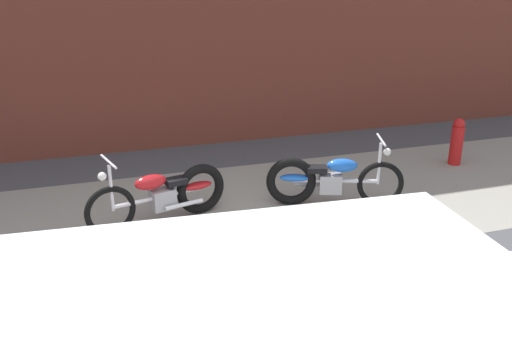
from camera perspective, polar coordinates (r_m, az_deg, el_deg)
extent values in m
plane|color=#47474C|center=(6.30, -1.50, -10.81)|extent=(80.00, 80.00, 0.00)
cube|color=gray|center=(7.80, -5.16, -4.43)|extent=(36.00, 3.50, 0.01)
torus|color=black|center=(7.25, -15.07, -4.13)|extent=(0.68, 0.25, 0.68)
torus|color=black|center=(7.67, -5.85, -1.94)|extent=(0.74, 0.31, 0.73)
cylinder|color=silver|center=(7.43, -10.34, -2.82)|extent=(1.21, 0.36, 0.06)
cube|color=#99999E|center=(7.47, -9.76, -2.98)|extent=(0.36, 0.29, 0.28)
ellipsoid|color=red|center=(7.31, -11.04, -1.21)|extent=(0.47, 0.29, 0.20)
ellipsoid|color=red|center=(7.63, -6.20, -1.59)|extent=(0.47, 0.28, 0.10)
cube|color=black|center=(7.46, -8.44, -1.11)|extent=(0.32, 0.26, 0.08)
cylinder|color=silver|center=(7.14, -14.99, -1.80)|extent=(0.05, 0.05, 0.62)
cylinder|color=silver|center=(7.02, -15.26, 0.92)|extent=(0.17, 0.57, 0.03)
sphere|color=white|center=(7.06, -15.89, -0.60)|extent=(0.11, 0.11, 0.11)
cylinder|color=silver|center=(7.46, -7.57, -3.56)|extent=(0.55, 0.19, 0.06)
torus|color=black|center=(8.09, 12.96, -1.37)|extent=(0.67, 0.30, 0.68)
torus|color=black|center=(7.92, 3.72, -1.16)|extent=(0.73, 0.36, 0.73)
cylinder|color=silver|center=(7.97, 8.40, -1.08)|extent=(1.18, 0.46, 0.06)
cube|color=#99999E|center=(7.97, 7.81, -1.35)|extent=(0.37, 0.31, 0.28)
ellipsoid|color=blue|center=(7.89, 9.06, 0.54)|extent=(0.48, 0.32, 0.20)
ellipsoid|color=blue|center=(7.90, 4.09, -0.75)|extent=(0.47, 0.31, 0.10)
cube|color=black|center=(7.87, 6.44, 0.15)|extent=(0.33, 0.28, 0.08)
cylinder|color=silver|center=(7.97, 12.85, 0.70)|extent=(0.06, 0.06, 0.62)
cylinder|color=silver|center=(7.86, 13.05, 3.18)|extent=(0.22, 0.56, 0.03)
sphere|color=white|center=(7.94, 13.66, 1.92)|extent=(0.11, 0.11, 0.11)
cylinder|color=silver|center=(8.11, 5.99, -1.48)|extent=(0.54, 0.24, 0.06)
cylinder|color=red|center=(10.23, 20.33, 2.50)|extent=(0.22, 0.22, 0.70)
sphere|color=red|center=(10.12, 20.60, 4.60)|extent=(0.20, 0.20, 0.20)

